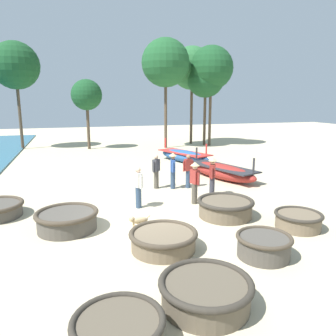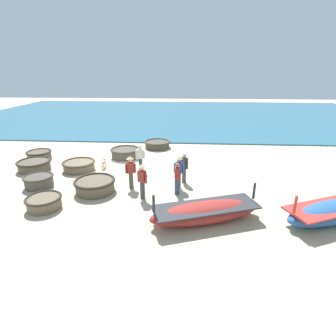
{
  "view_description": "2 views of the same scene",
  "coord_description": "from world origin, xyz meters",
  "px_view_note": "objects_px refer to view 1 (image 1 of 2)",
  "views": [
    {
      "loc": [
        -2.05,
        -9.67,
        4.04
      ],
      "look_at": [
        2.01,
        4.14,
        1.01
      ],
      "focal_mm": 35.0,
      "sensor_mm": 36.0,
      "label": 1
    },
    {
      "loc": [
        14.23,
        4.47,
        5.58
      ],
      "look_at": [
        1.98,
        3.7,
        0.94
      ],
      "focal_mm": 28.0,
      "sensor_mm": 36.0,
      "label": 2
    }
  ],
  "objects_px": {
    "tree_leftmost": "(15,66)",
    "fisherman_with_hat": "(138,186)",
    "tree_center": "(211,68)",
    "coracle_center": "(118,332)",
    "fisherman_hauling": "(156,171)",
    "long_boat_red_hull": "(184,156)",
    "coracle_upturned": "(225,207)",
    "long_boat_ochre_hull": "(222,171)",
    "tree_rightmost": "(206,79)",
    "coracle_weathered": "(163,239)",
    "fisherman_crouching": "(188,170)",
    "fisherman_standing_left": "(195,180)",
    "coracle_beside_post": "(67,219)",
    "coracle_far_left": "(206,292)",
    "coracle_nearest": "(264,245)",
    "dog": "(138,221)",
    "fisherman_standing_right": "(173,168)",
    "tree_left_mid": "(166,63)",
    "tree_tall_back": "(87,95)",
    "tree_right_mid": "(192,68)",
    "coracle_far_right": "(298,220)",
    "fisherman_by_coracle": "(212,174)"
  },
  "relations": [
    {
      "from": "tree_rightmost",
      "to": "long_boat_red_hull",
      "type": "bearing_deg",
      "value": -121.46
    },
    {
      "from": "coracle_weathered",
      "to": "tree_rightmost",
      "type": "bearing_deg",
      "value": 64.45
    },
    {
      "from": "fisherman_standing_right",
      "to": "tree_right_mid",
      "type": "distance_m",
      "value": 16.79
    },
    {
      "from": "fisherman_standing_right",
      "to": "tree_tall_back",
      "type": "relative_size",
      "value": 0.3
    },
    {
      "from": "coracle_far_right",
      "to": "coracle_upturned",
      "type": "relative_size",
      "value": 0.76
    },
    {
      "from": "coracle_upturned",
      "to": "dog",
      "type": "bearing_deg",
      "value": -170.71
    },
    {
      "from": "fisherman_crouching",
      "to": "fisherman_standing_left",
      "type": "height_order",
      "value": "fisherman_standing_left"
    },
    {
      "from": "fisherman_crouching",
      "to": "fisherman_with_hat",
      "type": "distance_m",
      "value": 3.52
    },
    {
      "from": "coracle_nearest",
      "to": "tree_leftmost",
      "type": "xyz_separation_m",
      "value": [
        -8.59,
        22.31,
        6.31
      ]
    },
    {
      "from": "fisherman_hauling",
      "to": "long_boat_red_hull",
      "type": "bearing_deg",
      "value": 59.69
    },
    {
      "from": "tree_right_mid",
      "to": "tree_rightmost",
      "type": "bearing_deg",
      "value": -59.97
    },
    {
      "from": "coracle_far_left",
      "to": "coracle_upturned",
      "type": "distance_m",
      "value": 5.24
    },
    {
      "from": "coracle_beside_post",
      "to": "tree_right_mid",
      "type": "bearing_deg",
      "value": 59.11
    },
    {
      "from": "coracle_far_right",
      "to": "tree_center",
      "type": "relative_size",
      "value": 0.18
    },
    {
      "from": "fisherman_hauling",
      "to": "fisherman_crouching",
      "type": "distance_m",
      "value": 1.47
    },
    {
      "from": "fisherman_hauling",
      "to": "fisherman_with_hat",
      "type": "xyz_separation_m",
      "value": [
        -1.33,
        -2.5,
        0.0
      ]
    },
    {
      "from": "long_boat_red_hull",
      "to": "fisherman_by_coracle",
      "type": "relative_size",
      "value": 2.66
    },
    {
      "from": "coracle_far_right",
      "to": "fisherman_standing_right",
      "type": "bearing_deg",
      "value": 113.09
    },
    {
      "from": "coracle_far_left",
      "to": "coracle_upturned",
      "type": "height_order",
      "value": "coracle_upturned"
    },
    {
      "from": "fisherman_crouching",
      "to": "coracle_far_left",
      "type": "bearing_deg",
      "value": -107.58
    },
    {
      "from": "coracle_far_left",
      "to": "dog",
      "type": "xyz_separation_m",
      "value": [
        -0.55,
        4.0,
        0.06
      ]
    },
    {
      "from": "coracle_center",
      "to": "tree_leftmost",
      "type": "xyz_separation_m",
      "value": [
        -4.51,
        24.49,
        6.31
      ]
    },
    {
      "from": "coracle_beside_post",
      "to": "tree_right_mid",
      "type": "relative_size",
      "value": 0.23
    },
    {
      "from": "tree_center",
      "to": "coracle_center",
      "type": "bearing_deg",
      "value": -116.85
    },
    {
      "from": "coracle_weathered",
      "to": "coracle_center",
      "type": "xyz_separation_m",
      "value": [
        -1.69,
        -3.31,
        0.02
      ]
    },
    {
      "from": "tree_left_mid",
      "to": "tree_leftmost",
      "type": "bearing_deg",
      "value": 166.7
    },
    {
      "from": "coracle_upturned",
      "to": "long_boat_ochre_hull",
      "type": "bearing_deg",
      "value": 65.68
    },
    {
      "from": "coracle_far_left",
      "to": "fisherman_hauling",
      "type": "xyz_separation_m",
      "value": [
        1.25,
        8.81,
        0.52
      ]
    },
    {
      "from": "coracle_far_left",
      "to": "coracle_nearest",
      "type": "xyz_separation_m",
      "value": [
        2.27,
        1.51,
        0.01
      ]
    },
    {
      "from": "coracle_beside_post",
      "to": "coracle_center",
      "type": "height_order",
      "value": "coracle_beside_post"
    },
    {
      "from": "coracle_upturned",
      "to": "dog",
      "type": "xyz_separation_m",
      "value": [
        -3.2,
        -0.52,
        0.03
      ]
    },
    {
      "from": "coracle_far_right",
      "to": "fisherman_standing_left",
      "type": "relative_size",
      "value": 0.9
    },
    {
      "from": "coracle_upturned",
      "to": "coracle_weathered",
      "type": "bearing_deg",
      "value": -145.87
    },
    {
      "from": "dog",
      "to": "fisherman_hauling",
      "type": "bearing_deg",
      "value": 69.48
    },
    {
      "from": "coracle_beside_post",
      "to": "tree_left_mid",
      "type": "height_order",
      "value": "tree_left_mid"
    },
    {
      "from": "coracle_nearest",
      "to": "coracle_far_left",
      "type": "bearing_deg",
      "value": -146.33
    },
    {
      "from": "coracle_nearest",
      "to": "tree_tall_back",
      "type": "height_order",
      "value": "tree_tall_back"
    },
    {
      "from": "fisherman_crouching",
      "to": "tree_tall_back",
      "type": "distance_m",
      "value": 14.68
    },
    {
      "from": "coracle_weathered",
      "to": "coracle_beside_post",
      "type": "relative_size",
      "value": 0.96
    },
    {
      "from": "fisherman_standing_left",
      "to": "dog",
      "type": "xyz_separation_m",
      "value": [
        -2.68,
        -2.19,
        -0.59
      ]
    },
    {
      "from": "tree_leftmost",
      "to": "tree_left_mid",
      "type": "relative_size",
      "value": 0.96
    },
    {
      "from": "coracle_beside_post",
      "to": "tree_tall_back",
      "type": "distance_m",
      "value": 17.93
    },
    {
      "from": "coracle_upturned",
      "to": "tree_left_mid",
      "type": "bearing_deg",
      "value": 81.17
    },
    {
      "from": "tree_leftmost",
      "to": "fisherman_with_hat",
      "type": "bearing_deg",
      "value": -70.38
    },
    {
      "from": "coracle_upturned",
      "to": "fisherman_crouching",
      "type": "xyz_separation_m",
      "value": [
        0.04,
        3.96,
        0.49
      ]
    },
    {
      "from": "fisherman_standing_right",
      "to": "tree_left_mid",
      "type": "xyz_separation_m",
      "value": [
        3.25,
        12.55,
        5.94
      ]
    },
    {
      "from": "long_boat_ochre_hull",
      "to": "fisherman_standing_left",
      "type": "height_order",
      "value": "fisherman_standing_left"
    },
    {
      "from": "coracle_weathered",
      "to": "tree_center",
      "type": "xyz_separation_m",
      "value": [
        9.47,
        18.72,
        6.32
      ]
    },
    {
      "from": "fisherman_standing_right",
      "to": "tree_right_mid",
      "type": "bearing_deg",
      "value": 66.67
    },
    {
      "from": "coracle_beside_post",
      "to": "coracle_far_left",
      "type": "bearing_deg",
      "value": -61.22
    }
  ]
}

